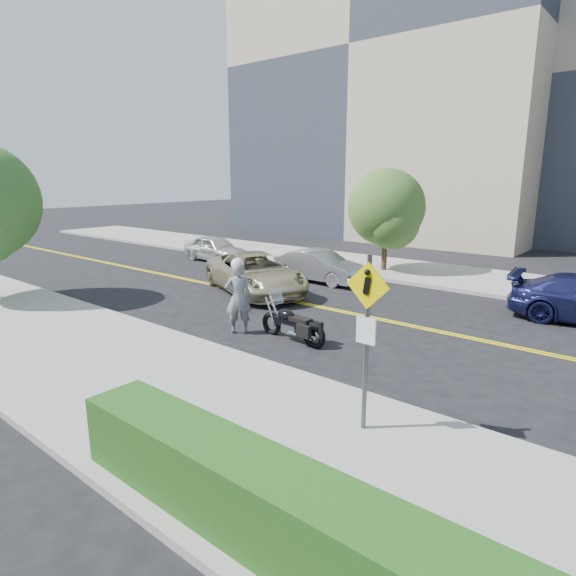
{
  "coord_description": "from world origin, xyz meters",
  "views": [
    {
      "loc": [
        7.94,
        -12.88,
        4.35
      ],
      "look_at": [
        -0.61,
        -2.47,
        1.2
      ],
      "focal_mm": 30.0,
      "sensor_mm": 36.0,
      "label": 1
    }
  ],
  "objects_px": {
    "motorcyclist": "(238,296)",
    "parked_car_white": "(215,248)",
    "pedestrian_sign": "(367,327)",
    "motorcycle": "(293,317)",
    "parked_car_silver": "(319,266)",
    "suv": "(255,273)"
  },
  "relations": [
    {
      "from": "pedestrian_sign",
      "to": "parked_car_white",
      "type": "relative_size",
      "value": 0.77
    },
    {
      "from": "motorcycle",
      "to": "suv",
      "type": "bearing_deg",
      "value": 146.99
    },
    {
      "from": "suv",
      "to": "parked_car_silver",
      "type": "xyz_separation_m",
      "value": [
        0.73,
        3.16,
        -0.09
      ]
    },
    {
      "from": "motorcyclist",
      "to": "parked_car_silver",
      "type": "distance_m",
      "value": 7.36
    },
    {
      "from": "motorcyclist",
      "to": "parked_car_silver",
      "type": "height_order",
      "value": "motorcyclist"
    },
    {
      "from": "suv",
      "to": "parked_car_silver",
      "type": "relative_size",
      "value": 1.35
    },
    {
      "from": "motorcyclist",
      "to": "parked_car_white",
      "type": "height_order",
      "value": "motorcyclist"
    },
    {
      "from": "motorcycle",
      "to": "parked_car_silver",
      "type": "bearing_deg",
      "value": 123.96
    },
    {
      "from": "motorcyclist",
      "to": "parked_car_silver",
      "type": "xyz_separation_m",
      "value": [
        -2.24,
        7.0,
        -0.41
      ]
    },
    {
      "from": "pedestrian_sign",
      "to": "suv",
      "type": "bearing_deg",
      "value": 143.0
    },
    {
      "from": "pedestrian_sign",
      "to": "motorcyclist",
      "type": "bearing_deg",
      "value": 154.93
    },
    {
      "from": "suv",
      "to": "motorcyclist",
      "type": "bearing_deg",
      "value": -117.66
    },
    {
      "from": "suv",
      "to": "parked_car_silver",
      "type": "height_order",
      "value": "suv"
    },
    {
      "from": "parked_car_white",
      "to": "parked_car_silver",
      "type": "relative_size",
      "value": 0.97
    },
    {
      "from": "pedestrian_sign",
      "to": "motorcyclist",
      "type": "distance_m",
      "value": 6.25
    },
    {
      "from": "suv",
      "to": "parked_car_white",
      "type": "height_order",
      "value": "suv"
    },
    {
      "from": "motorcyclist",
      "to": "suv",
      "type": "relative_size",
      "value": 0.4
    },
    {
      "from": "motorcycle",
      "to": "pedestrian_sign",
      "type": "bearing_deg",
      "value": -33.75
    },
    {
      "from": "motorcycle",
      "to": "motorcyclist",
      "type": "bearing_deg",
      "value": -160.57
    },
    {
      "from": "pedestrian_sign",
      "to": "motorcycle",
      "type": "distance_m",
      "value": 5.22
    },
    {
      "from": "pedestrian_sign",
      "to": "parked_car_silver",
      "type": "bearing_deg",
      "value": 129.21
    },
    {
      "from": "pedestrian_sign",
      "to": "motorcycle",
      "type": "height_order",
      "value": "pedestrian_sign"
    }
  ]
}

